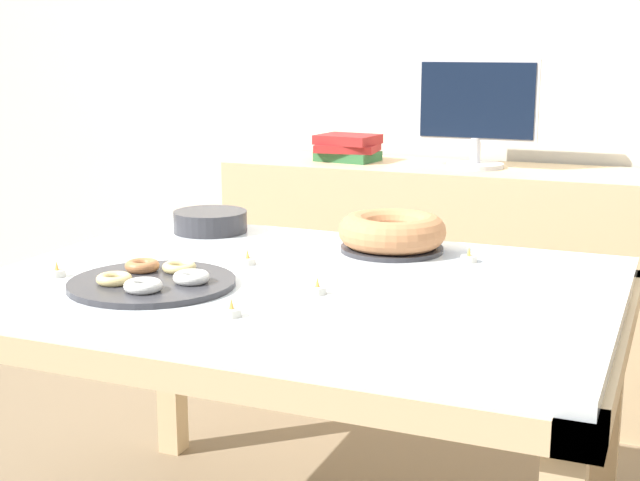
{
  "coord_description": "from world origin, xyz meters",
  "views": [
    {
      "loc": [
        0.8,
        -1.82,
        1.28
      ],
      "look_at": [
        -0.01,
        0.13,
        0.81
      ],
      "focal_mm": 50.0,
      "sensor_mm": 36.0,
      "label": 1
    }
  ],
  "objects_px": {
    "book_stack": "(348,148)",
    "cake_chocolate_round": "(392,233)",
    "pastry_platter": "(153,281)",
    "computer_monitor": "(477,114)",
    "tealight_right_edge": "(469,258)",
    "tealight_near_cakes": "(248,260)",
    "tealight_left_edge": "(57,272)",
    "tealight_near_front": "(232,311)",
    "plate_stack": "(210,221)",
    "tealight_centre": "(317,289)"
  },
  "relations": [
    {
      "from": "pastry_platter",
      "to": "computer_monitor",
      "type": "bearing_deg",
      "value": 75.68
    },
    {
      "from": "tealight_near_cakes",
      "to": "tealight_near_front",
      "type": "xyz_separation_m",
      "value": [
        0.17,
        -0.39,
        0.0
      ]
    },
    {
      "from": "pastry_platter",
      "to": "tealight_right_edge",
      "type": "bearing_deg",
      "value": 39.6
    },
    {
      "from": "cake_chocolate_round",
      "to": "plate_stack",
      "type": "relative_size",
      "value": 1.33
    },
    {
      "from": "pastry_platter",
      "to": "tealight_right_edge",
      "type": "relative_size",
      "value": 9.27
    },
    {
      "from": "cake_chocolate_round",
      "to": "pastry_platter",
      "type": "xyz_separation_m",
      "value": [
        -0.38,
        -0.53,
        -0.04
      ]
    },
    {
      "from": "tealight_near_cakes",
      "to": "tealight_centre",
      "type": "bearing_deg",
      "value": -34.41
    },
    {
      "from": "book_stack",
      "to": "tealight_near_cakes",
      "type": "relative_size",
      "value": 5.98
    },
    {
      "from": "tealight_near_front",
      "to": "tealight_centre",
      "type": "distance_m",
      "value": 0.23
    },
    {
      "from": "computer_monitor",
      "to": "book_stack",
      "type": "distance_m",
      "value": 0.5
    },
    {
      "from": "plate_stack",
      "to": "tealight_left_edge",
      "type": "relative_size",
      "value": 5.25
    },
    {
      "from": "book_stack",
      "to": "tealight_right_edge",
      "type": "xyz_separation_m",
      "value": [
        0.7,
        -0.99,
        -0.14
      ]
    },
    {
      "from": "pastry_platter",
      "to": "tealight_centre",
      "type": "distance_m",
      "value": 0.37
    },
    {
      "from": "cake_chocolate_round",
      "to": "tealight_near_cakes",
      "type": "xyz_separation_m",
      "value": [
        -0.28,
        -0.27,
        -0.04
      ]
    },
    {
      "from": "tealight_near_cakes",
      "to": "tealight_left_edge",
      "type": "bearing_deg",
      "value": -142.12
    },
    {
      "from": "plate_stack",
      "to": "book_stack",
      "type": "bearing_deg",
      "value": 85.6
    },
    {
      "from": "computer_monitor",
      "to": "tealight_right_edge",
      "type": "bearing_deg",
      "value": -77.67
    },
    {
      "from": "tealight_right_edge",
      "to": "tealight_centre",
      "type": "xyz_separation_m",
      "value": [
        -0.23,
        -0.41,
        0.0
      ]
    },
    {
      "from": "pastry_platter",
      "to": "tealight_near_cakes",
      "type": "xyz_separation_m",
      "value": [
        0.1,
        0.26,
        -0.0
      ]
    },
    {
      "from": "plate_stack",
      "to": "tealight_near_cakes",
      "type": "xyz_separation_m",
      "value": [
        0.28,
        -0.31,
        -0.02
      ]
    },
    {
      "from": "cake_chocolate_round",
      "to": "tealight_near_front",
      "type": "bearing_deg",
      "value": -99.72
    },
    {
      "from": "cake_chocolate_round",
      "to": "tealight_near_cakes",
      "type": "bearing_deg",
      "value": -135.75
    },
    {
      "from": "computer_monitor",
      "to": "tealight_near_cakes",
      "type": "xyz_separation_m",
      "value": [
        -0.28,
        -1.22,
        -0.28
      ]
    },
    {
      "from": "cake_chocolate_round",
      "to": "pastry_platter",
      "type": "relative_size",
      "value": 0.75
    },
    {
      "from": "cake_chocolate_round",
      "to": "pastry_platter",
      "type": "height_order",
      "value": "cake_chocolate_round"
    },
    {
      "from": "computer_monitor",
      "to": "book_stack",
      "type": "relative_size",
      "value": 1.77
    },
    {
      "from": "tealight_right_edge",
      "to": "pastry_platter",
      "type": "bearing_deg",
      "value": -140.4
    },
    {
      "from": "cake_chocolate_round",
      "to": "tealight_left_edge",
      "type": "bearing_deg",
      "value": -139.15
    },
    {
      "from": "computer_monitor",
      "to": "pastry_platter",
      "type": "xyz_separation_m",
      "value": [
        -0.38,
        -1.48,
        -0.28
      ]
    },
    {
      "from": "plate_stack",
      "to": "tealight_near_cakes",
      "type": "height_order",
      "value": "plate_stack"
    },
    {
      "from": "book_stack",
      "to": "tealight_right_edge",
      "type": "relative_size",
      "value": 5.98
    },
    {
      "from": "tealight_near_cakes",
      "to": "tealight_near_front",
      "type": "relative_size",
      "value": 1.0
    },
    {
      "from": "cake_chocolate_round",
      "to": "tealight_left_edge",
      "type": "xyz_separation_m",
      "value": [
        -0.63,
        -0.55,
        -0.04
      ]
    },
    {
      "from": "cake_chocolate_round",
      "to": "tealight_centre",
      "type": "relative_size",
      "value": 6.98
    },
    {
      "from": "book_stack",
      "to": "tealight_near_cakes",
      "type": "height_order",
      "value": "book_stack"
    },
    {
      "from": "book_stack",
      "to": "pastry_platter",
      "type": "relative_size",
      "value": 0.65
    },
    {
      "from": "computer_monitor",
      "to": "tealight_near_cakes",
      "type": "distance_m",
      "value": 1.28
    },
    {
      "from": "book_stack",
      "to": "cake_chocolate_round",
      "type": "distance_m",
      "value": 1.07
    },
    {
      "from": "cake_chocolate_round",
      "to": "plate_stack",
      "type": "height_order",
      "value": "cake_chocolate_round"
    },
    {
      "from": "plate_stack",
      "to": "tealight_near_cakes",
      "type": "bearing_deg",
      "value": -47.99
    },
    {
      "from": "computer_monitor",
      "to": "tealight_left_edge",
      "type": "height_order",
      "value": "computer_monitor"
    },
    {
      "from": "tealight_near_front",
      "to": "tealight_right_edge",
      "type": "xyz_separation_m",
      "value": [
        0.33,
        0.62,
        0.0
      ]
    },
    {
      "from": "tealight_near_front",
      "to": "plate_stack",
      "type": "bearing_deg",
      "value": 122.34
    },
    {
      "from": "tealight_right_edge",
      "to": "book_stack",
      "type": "bearing_deg",
      "value": 125.18
    },
    {
      "from": "computer_monitor",
      "to": "tealight_centre",
      "type": "xyz_separation_m",
      "value": [
        -0.02,
        -1.4,
        -0.28
      ]
    },
    {
      "from": "plate_stack",
      "to": "tealight_right_edge",
      "type": "relative_size",
      "value": 5.25
    },
    {
      "from": "tealight_left_edge",
      "to": "plate_stack",
      "type": "bearing_deg",
      "value": 82.58
    },
    {
      "from": "tealight_near_front",
      "to": "tealight_right_edge",
      "type": "height_order",
      "value": "same"
    },
    {
      "from": "tealight_right_edge",
      "to": "tealight_centre",
      "type": "relative_size",
      "value": 1.0
    },
    {
      "from": "book_stack",
      "to": "tealight_right_edge",
      "type": "distance_m",
      "value": 1.22
    }
  ]
}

